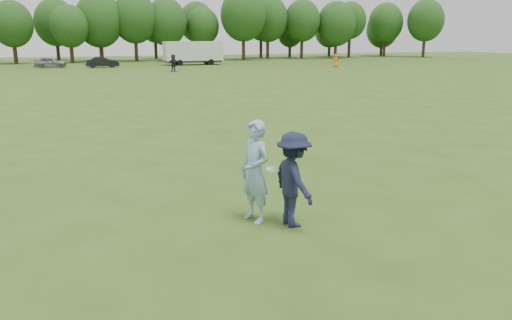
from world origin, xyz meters
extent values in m
plane|color=#304B15|center=(0.00, 0.00, 0.00)|extent=(200.00, 200.00, 0.00)
imported|color=#7FA6C4|center=(-0.08, 0.67, 1.06)|extent=(0.70, 0.88, 2.11)
imported|color=#181D35|center=(0.54, 0.16, 0.96)|extent=(0.78, 1.28, 1.92)
imported|color=orange|center=(29.61, 48.59, 0.83)|extent=(0.96, 0.80, 1.67)
imported|color=black|center=(8.39, 47.74, 0.95)|extent=(1.77, 1.47, 1.90)
imported|color=slate|center=(-4.57, 60.50, 0.66)|extent=(3.95, 1.82, 1.31)
imported|color=black|center=(1.59, 58.81, 0.67)|extent=(4.19, 1.75, 1.35)
cone|color=#FD5A0D|center=(17.19, 39.51, 0.15)|extent=(0.28, 0.28, 0.30)
cylinder|color=white|center=(0.20, 0.42, 1.13)|extent=(0.30, 0.30, 0.09)
cube|color=silver|center=(13.94, 60.58, 1.90)|extent=(8.00, 2.50, 2.60)
cube|color=black|center=(13.94, 60.58, 0.50)|extent=(7.60, 2.30, 0.25)
cylinder|color=black|center=(11.74, 59.33, 0.40)|extent=(0.80, 0.25, 0.80)
cylinder|color=black|center=(11.74, 61.83, 0.40)|extent=(0.80, 0.25, 0.80)
cylinder|color=black|center=(16.14, 59.33, 0.40)|extent=(0.80, 0.25, 0.80)
cylinder|color=black|center=(16.14, 61.83, 0.40)|extent=(0.80, 0.25, 0.80)
cube|color=#333333|center=(9.54, 60.58, 0.55)|extent=(1.20, 0.15, 0.12)
cylinder|color=#332114|center=(-9.32, 72.95, 1.57)|extent=(0.56, 0.56, 3.14)
ellipsoid|color=#1C3D14|center=(-9.32, 72.95, 5.60)|extent=(5.78, 5.78, 6.64)
cylinder|color=#332114|center=(-1.61, 72.69, 1.51)|extent=(0.56, 0.56, 3.01)
ellipsoid|color=#1C3D14|center=(-1.61, 72.69, 5.34)|extent=(5.46, 5.46, 6.28)
cylinder|color=#332114|center=(2.83, 75.07, 1.61)|extent=(0.56, 0.56, 3.23)
ellipsoid|color=#1C3D14|center=(2.83, 75.07, 6.32)|extent=(7.29, 7.29, 8.38)
cylinder|color=#332114|center=(8.24, 74.97, 1.88)|extent=(0.56, 0.56, 3.77)
ellipsoid|color=#1C3D14|center=(8.24, 74.97, 6.72)|extent=(6.95, 6.95, 8.00)
cylinder|color=#332114|center=(13.38, 75.56, 1.66)|extent=(0.56, 0.56, 3.33)
ellipsoid|color=#1C3D14|center=(13.38, 75.56, 6.18)|extent=(6.71, 6.71, 7.71)
cylinder|color=#332114|center=(19.58, 75.81, 1.61)|extent=(0.56, 0.56, 3.22)
ellipsoid|color=#1C3D14|center=(19.58, 75.81, 5.57)|extent=(5.54, 5.54, 6.37)
cylinder|color=#332114|center=(25.83, 72.87, 2.08)|extent=(0.56, 0.56, 4.15)
ellipsoid|color=#1C3D14|center=(25.83, 72.87, 7.38)|extent=(7.59, 7.59, 8.73)
cylinder|color=#332114|center=(31.73, 76.39, 1.97)|extent=(0.56, 0.56, 3.95)
ellipsoid|color=#1C3D14|center=(31.73, 76.39, 6.99)|extent=(7.16, 7.16, 8.24)
cylinder|color=#332114|center=(37.86, 75.01, 1.95)|extent=(0.56, 0.56, 3.90)
ellipsoid|color=#1C3D14|center=(37.86, 75.01, 6.66)|extent=(6.49, 6.49, 7.46)
cylinder|color=#332114|center=(44.17, 73.78, 1.58)|extent=(0.56, 0.56, 3.16)
ellipsoid|color=#1C3D14|center=(44.17, 73.78, 6.13)|extent=(6.99, 6.99, 8.04)
cylinder|color=#332114|center=(48.56, 76.19, 2.15)|extent=(0.56, 0.56, 4.29)
ellipsoid|color=#1C3D14|center=(48.56, 76.19, 6.85)|extent=(6.02, 6.02, 6.93)
cylinder|color=#332114|center=(57.70, 77.76, 1.84)|extent=(0.56, 0.56, 3.68)
ellipsoid|color=#1C3D14|center=(57.70, 77.76, 6.56)|extent=(6.78, 6.78, 7.80)
cylinder|color=#332114|center=(62.77, 72.10, 1.98)|extent=(0.56, 0.56, 3.96)
ellipsoid|color=#1C3D14|center=(62.77, 72.10, 6.91)|extent=(6.93, 6.93, 7.96)
cylinder|color=#332114|center=(-3.49, 83.39, 1.64)|extent=(0.56, 0.56, 3.28)
ellipsoid|color=#1C3D14|center=(-3.49, 83.39, 6.16)|extent=(6.78, 6.78, 7.79)
cylinder|color=#332114|center=(3.45, 81.85, 1.56)|extent=(0.56, 0.56, 3.11)
ellipsoid|color=#1C3D14|center=(3.45, 81.85, 5.38)|extent=(5.34, 5.34, 6.14)
cylinder|color=#332114|center=(12.88, 83.26, 1.75)|extent=(0.56, 0.56, 3.50)
ellipsoid|color=#1C3D14|center=(12.88, 83.26, 5.55)|extent=(4.82, 4.82, 5.54)
cylinder|color=#332114|center=(20.66, 83.86, 1.90)|extent=(0.56, 0.56, 3.80)
ellipsoid|color=#1C3D14|center=(20.66, 83.86, 6.49)|extent=(6.34, 6.34, 7.29)
cylinder|color=#332114|center=(32.72, 82.11, 1.92)|extent=(0.56, 0.56, 3.84)
ellipsoid|color=#1C3D14|center=(32.72, 82.11, 6.01)|extent=(5.09, 5.09, 5.86)
cylinder|color=#332114|center=(38.25, 80.94, 1.29)|extent=(0.56, 0.56, 2.58)
ellipsoid|color=#1C3D14|center=(38.25, 80.94, 4.64)|extent=(4.86, 4.86, 5.59)
cylinder|color=#332114|center=(47.73, 82.38, 1.31)|extent=(0.56, 0.56, 2.62)
ellipsoid|color=#1C3D14|center=(47.73, 82.38, 5.22)|extent=(6.11, 6.11, 7.02)
cylinder|color=#332114|center=(59.29, 81.05, 1.27)|extent=(0.56, 0.56, 2.54)
ellipsoid|color=#1C3D14|center=(59.29, 81.05, 5.29)|extent=(6.47, 6.47, 7.44)
camera|label=1|loc=(-3.62, -8.45, 3.70)|focal=35.00mm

